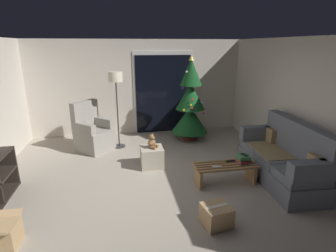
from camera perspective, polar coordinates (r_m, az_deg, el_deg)
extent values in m
plane|color=#9E9384|center=(4.78, -3.26, -12.52)|extent=(7.00, 7.00, 0.00)
cube|color=beige|center=(7.29, -6.56, 8.20)|extent=(5.72, 0.12, 2.50)
cube|color=beige|center=(5.43, 28.00, 3.30)|extent=(0.12, 6.00, 2.50)
cube|color=silver|center=(7.32, -1.04, 7.15)|extent=(1.60, 0.02, 2.20)
cube|color=black|center=(7.31, -1.01, 6.74)|extent=(1.50, 0.02, 2.10)
cube|color=slate|center=(5.24, 22.63, -9.02)|extent=(0.85, 1.93, 0.34)
cube|color=slate|center=(4.66, 26.54, -9.53)|extent=(0.71, 0.63, 0.14)
cube|color=slate|center=(5.13, 22.74, -6.63)|extent=(0.71, 0.63, 0.14)
cube|color=slate|center=(5.63, 19.62, -4.20)|extent=(0.71, 0.63, 0.14)
cube|color=slate|center=(5.17, 26.26, -2.50)|extent=(0.29, 1.91, 0.60)
cube|color=slate|center=(4.41, 28.91, -8.38)|extent=(0.77, 0.24, 0.28)
cube|color=slate|center=(5.78, 18.90, -1.38)|extent=(0.77, 0.24, 0.28)
cube|color=#997F51|center=(5.29, 21.31, -4.84)|extent=(0.64, 0.93, 0.02)
cube|color=#997F51|center=(4.62, 29.29, -7.29)|extent=(0.13, 0.33, 0.28)
cube|color=#997F51|center=(5.71, 21.08, -1.82)|extent=(0.13, 0.33, 0.28)
cube|color=#9E7547|center=(4.64, 13.12, -9.12)|extent=(1.10, 0.05, 0.04)
cube|color=#9E7547|center=(4.71, 12.70, -8.67)|extent=(1.10, 0.05, 0.04)
cube|color=#9E7547|center=(4.79, 12.29, -8.23)|extent=(1.10, 0.05, 0.04)
cube|color=#9E7547|center=(4.86, 11.89, -7.80)|extent=(1.10, 0.05, 0.04)
cube|color=#9E7547|center=(4.93, 11.51, -7.39)|extent=(1.10, 0.05, 0.04)
cube|color=#9E7547|center=(4.71, 6.54, -10.82)|extent=(0.05, 0.36, 0.32)
cube|color=#9E7547|center=(5.06, 17.36, -9.45)|extent=(0.05, 0.36, 0.32)
cube|color=black|center=(4.90, 13.28, -7.31)|extent=(0.16, 0.05, 0.02)
cube|color=silver|center=(4.63, 10.47, -8.59)|extent=(0.16, 0.08, 0.02)
cube|color=#4C4C51|center=(4.90, 15.93, -7.49)|extent=(0.22, 0.18, 0.03)
cube|color=#A32D28|center=(4.88, 15.92, -7.18)|extent=(0.24, 0.20, 0.03)
cube|color=#337042|center=(4.88, 15.92, -6.69)|extent=(0.22, 0.17, 0.04)
cube|color=#337042|center=(4.85, 15.94, -6.29)|extent=(0.21, 0.21, 0.04)
cube|color=black|center=(4.86, 16.08, -5.96)|extent=(0.11, 0.16, 0.01)
cylinder|color=#4C1E19|center=(6.91, 4.63, -2.51)|extent=(0.36, 0.36, 0.10)
cylinder|color=brown|center=(6.88, 4.65, -1.65)|extent=(0.08, 0.08, 0.12)
cone|color=#14471E|center=(6.76, 4.73, 1.46)|extent=(0.91, 0.91, 0.65)
cone|color=#14471E|center=(6.63, 4.85, 6.40)|extent=(0.72, 0.72, 0.65)
cone|color=#14471E|center=(6.55, 4.98, 11.51)|extent=(0.54, 0.54, 0.65)
sphere|color=white|center=(6.56, 7.31, 5.07)|extent=(0.06, 0.06, 0.06)
sphere|color=gold|center=(6.56, 7.53, 3.22)|extent=(0.06, 0.06, 0.06)
sphere|color=#B233A5|center=(6.90, 7.58, 2.72)|extent=(0.06, 0.06, 0.06)
sphere|color=white|center=(6.45, 4.00, 11.54)|extent=(0.06, 0.06, 0.06)
sphere|color=#B233A5|center=(6.48, 3.18, 8.23)|extent=(0.06, 0.06, 0.06)
sphere|color=gold|center=(6.36, 4.93, 4.49)|extent=(0.06, 0.06, 0.06)
sphere|color=red|center=(6.36, 5.16, 3.72)|extent=(0.06, 0.06, 0.06)
sphere|color=red|center=(6.36, 5.25, 5.70)|extent=(0.06, 0.06, 0.06)
sphere|color=gold|center=(6.40, 3.40, 3.43)|extent=(0.06, 0.06, 0.06)
sphere|color=#B233A5|center=(6.49, 6.59, 8.69)|extent=(0.06, 0.06, 0.06)
cone|color=#EAD14C|center=(6.52, 5.06, 14.37)|extent=(0.14, 0.14, 0.12)
cube|color=gray|center=(6.42, -15.35, -3.63)|extent=(0.96, 0.96, 0.31)
cube|color=gray|center=(6.34, -15.52, -1.55)|extent=(0.96, 0.96, 0.18)
cube|color=gray|center=(6.43, -17.43, 2.34)|extent=(0.58, 0.61, 0.64)
cube|color=gray|center=(6.45, -13.71, 0.75)|extent=(0.52, 0.50, 0.22)
cube|color=gray|center=(6.10, -17.48, -0.50)|extent=(0.52, 0.50, 0.22)
cylinder|color=#2D2D30|center=(6.54, -10.38, -4.27)|extent=(0.28, 0.28, 0.02)
cylinder|color=#2D2D30|center=(6.30, -10.76, 2.42)|extent=(0.03, 0.03, 1.55)
cylinder|color=beige|center=(6.14, -11.21, 10.35)|extent=(0.32, 0.32, 0.22)
cube|color=black|center=(5.40, -31.63, -7.36)|extent=(0.40, 0.04, 0.71)
cube|color=#B2A893|center=(5.38, -3.49, -6.63)|extent=(0.44, 0.44, 0.40)
cylinder|color=brown|center=(5.30, -2.70, -4.27)|extent=(0.13, 0.12, 0.06)
cylinder|color=brown|center=(5.22, -3.25, -4.62)|extent=(0.13, 0.12, 0.06)
sphere|color=brown|center=(5.26, -3.54, -3.65)|extent=(0.15, 0.15, 0.15)
sphere|color=brown|center=(5.22, -3.57, -2.43)|extent=(0.11, 0.11, 0.11)
sphere|color=#A37A51|center=(5.20, -3.10, -2.62)|extent=(0.04, 0.04, 0.04)
sphere|color=brown|center=(5.24, -3.36, -1.82)|extent=(0.04, 0.04, 0.04)
sphere|color=brown|center=(5.18, -3.79, -2.06)|extent=(0.04, 0.04, 0.04)
sphere|color=brown|center=(5.31, -2.97, -3.35)|extent=(0.06, 0.06, 0.06)
sphere|color=brown|center=(5.19, -3.76, -3.83)|extent=(0.06, 0.06, 0.06)
cube|color=tan|center=(3.99, -31.75, -19.35)|extent=(0.35, 0.34, 0.31)
cube|color=tan|center=(4.05, -30.97, -15.72)|extent=(0.31, 0.11, 0.06)
cube|color=tan|center=(3.85, 10.36, -18.32)|extent=(0.42, 0.41, 0.28)
cube|color=beige|center=(3.77, 10.48, -16.54)|extent=(0.33, 0.12, 0.00)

